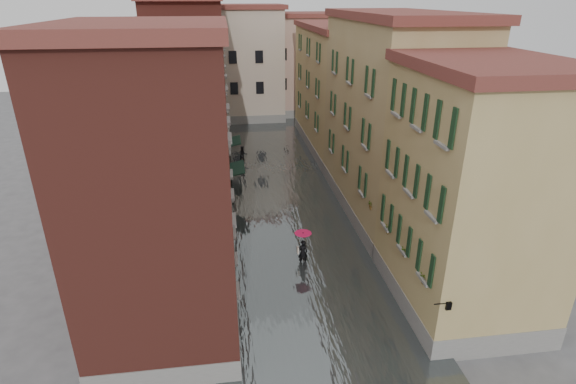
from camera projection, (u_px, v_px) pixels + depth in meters
ground at (312, 288)px, 24.00m from camera, size 120.00×120.00×0.00m
floodwater at (282, 191)px, 35.77m from camera, size 10.00×60.00×0.20m
building_left_near at (159, 200)px, 18.71m from camera, size 6.00×8.00×13.00m
building_left_mid at (181, 133)px, 28.80m from camera, size 6.00×14.00×12.50m
building_left_far at (193, 81)px, 42.12m from camera, size 6.00×16.00×14.00m
building_right_near at (471, 198)px, 20.76m from camera, size 6.00×8.00×11.50m
building_right_mid at (391, 122)px, 30.45m from camera, size 6.00×14.00×13.00m
building_right_far at (338, 91)px, 44.37m from camera, size 6.00×16.00×11.50m
building_end_cream at (232, 65)px, 55.54m from camera, size 12.00×9.00×13.00m
building_end_pink at (301, 66)px, 58.68m from camera, size 10.00×9.00×12.00m
awning_near at (237, 169)px, 33.53m from camera, size 1.09×2.84×2.80m
awning_far at (234, 142)px, 39.85m from camera, size 1.09×2.75×2.80m
wall_lantern at (448, 305)px, 17.89m from camera, size 0.71×0.22×0.35m
window_planters at (397, 232)px, 22.37m from camera, size 0.59×8.27×0.84m
pedestrian_main at (303, 245)px, 25.60m from camera, size 0.99×0.99×2.06m
pedestrian_far at (243, 155)px, 41.49m from camera, size 0.94×0.80×1.68m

